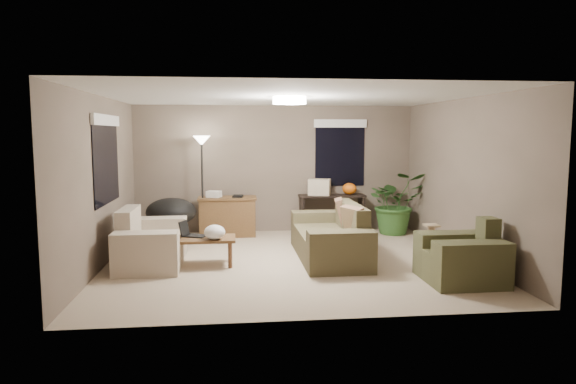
{
  "coord_description": "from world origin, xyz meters",
  "views": [
    {
      "loc": [
        -0.87,
        -7.65,
        1.96
      ],
      "look_at": [
        0.0,
        0.2,
        1.05
      ],
      "focal_mm": 32.0,
      "sensor_mm": 36.0,
      "label": 1
    }
  ],
  "objects": [
    {
      "name": "plastic_bag",
      "position": [
        -1.12,
        -0.25,
        0.53
      ],
      "size": [
        0.38,
        0.36,
        0.22
      ],
      "primitive_type": "ellipsoid",
      "rotation": [
        0.0,
        0.0,
        0.32
      ],
      "color": "white",
      "rests_on": "coffee_table"
    },
    {
      "name": "desk_papers",
      "position": [
        -1.11,
        2.07,
        0.8
      ],
      "size": [
        0.71,
        0.31,
        0.12
      ],
      "color": "silver",
      "rests_on": "desk"
    },
    {
      "name": "ceiling_fixture",
      "position": [
        0.0,
        0.0,
        2.44
      ],
      "size": [
        0.5,
        0.5,
        0.1
      ],
      "primitive_type": "cylinder",
      "color": "white",
      "rests_on": "room_shell"
    },
    {
      "name": "console_table",
      "position": [
        1.09,
        2.22,
        0.44
      ],
      "size": [
        1.3,
        0.4,
        0.75
      ],
      "color": "black",
      "rests_on": "ground"
    },
    {
      "name": "window_back",
      "position": [
        1.3,
        2.48,
        1.79
      ],
      "size": [
        1.06,
        0.05,
        1.33
      ],
      "color": "black",
      "rests_on": "room_shell"
    },
    {
      "name": "laptop",
      "position": [
        -1.49,
        0.0,
        0.48
      ],
      "size": [
        0.43,
        0.34,
        0.24
      ],
      "color": "black",
      "rests_on": "coffee_table"
    },
    {
      "name": "armchair",
      "position": [
        2.15,
        -1.31,
        0.3
      ],
      "size": [
        0.95,
        1.0,
        0.85
      ],
      "color": "#4B4B2D",
      "rests_on": "ground"
    },
    {
      "name": "coffee_table",
      "position": [
        -1.32,
        -0.1,
        0.36
      ],
      "size": [
        1.0,
        0.55,
        0.42
      ],
      "color": "brown",
      "rests_on": "ground"
    },
    {
      "name": "floor_lamp",
      "position": [
        -1.41,
        2.02,
        1.6
      ],
      "size": [
        0.32,
        0.32,
        1.91
      ],
      "color": "black",
      "rests_on": "ground"
    },
    {
      "name": "main_sofa",
      "position": [
        0.69,
        0.18,
        0.29
      ],
      "size": [
        0.95,
        2.2,
        0.85
      ],
      "color": "#4B452D",
      "rests_on": "ground"
    },
    {
      "name": "window_left",
      "position": [
        -2.73,
        0.3,
        1.78
      ],
      "size": [
        0.05,
        1.56,
        1.33
      ],
      "color": "black",
      "rests_on": "room_shell"
    },
    {
      "name": "cardboard_box",
      "position": [
        0.84,
        2.22,
        0.91
      ],
      "size": [
        0.49,
        0.42,
        0.31
      ],
      "primitive_type": "cube",
      "rotation": [
        0.0,
        0.0,
        -0.3
      ],
      "color": "beige",
      "rests_on": "console_table"
    },
    {
      "name": "cat_scratching_post",
      "position": [
        2.32,
        0.16,
        0.21
      ],
      "size": [
        0.32,
        0.32,
        0.5
      ],
      "color": "tan",
      "rests_on": "ground"
    },
    {
      "name": "papasan_chair",
      "position": [
        -1.96,
        1.66,
        0.47
      ],
      "size": [
        1.15,
        1.15,
        0.8
      ],
      "color": "black",
      "rests_on": "ground"
    },
    {
      "name": "room_shell",
      "position": [
        0.0,
        0.0,
        1.25
      ],
      "size": [
        5.5,
        5.5,
        5.5
      ],
      "color": "tan",
      "rests_on": "ground"
    },
    {
      "name": "loveseat",
      "position": [
        -2.1,
        0.09,
        0.3
      ],
      "size": [
        0.9,
        1.6,
        0.85
      ],
      "color": "beige",
      "rests_on": "ground"
    },
    {
      "name": "desk",
      "position": [
        -0.96,
        2.08,
        0.38
      ],
      "size": [
        1.1,
        0.5,
        0.75
      ],
      "color": "brown",
      "rests_on": "ground"
    },
    {
      "name": "throw_pillows",
      "position": [
        0.95,
        0.18,
        0.65
      ],
      "size": [
        0.39,
        1.39,
        0.47
      ],
      "color": "#8C7251",
      "rests_on": "main_sofa"
    },
    {
      "name": "pumpkin",
      "position": [
        1.44,
        2.22,
        0.87
      ],
      "size": [
        0.34,
        0.34,
        0.23
      ],
      "primitive_type": "ellipsoid",
      "rotation": [
        0.0,
        0.0,
        -0.26
      ],
      "color": "orange",
      "rests_on": "console_table"
    },
    {
      "name": "houseplant",
      "position": [
        2.3,
        1.94,
        0.48
      ],
      "size": [
        1.1,
        1.22,
        0.95
      ],
      "primitive_type": "imported",
      "color": "#2D5923",
      "rests_on": "ground"
    }
  ]
}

